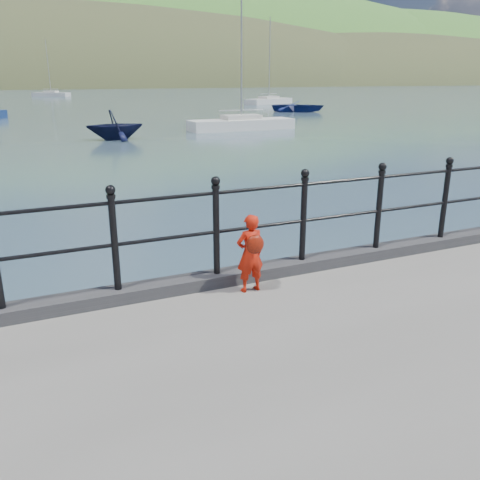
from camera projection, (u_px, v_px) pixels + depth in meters
name	position (u px, v px, depth m)	size (l,w,h in m)	color
ground	(170.00, 360.00, 6.45)	(600.00, 600.00, 0.00)	#2D4251
kerb	(170.00, 286.00, 5.99)	(60.00, 0.30, 0.15)	#28282B
railing	(167.00, 226.00, 5.76)	(18.11, 0.11, 1.20)	black
far_shore	(103.00, 135.00, 236.25)	(830.00, 200.00, 156.00)	#333A21
child	(250.00, 253.00, 5.91)	(0.35, 0.30, 0.94)	red
launch_blue	(298.00, 106.00, 51.75)	(3.76, 5.26, 1.09)	navy
launch_navy	(115.00, 125.00, 28.67)	(2.72, 3.15, 1.66)	black
sailboat_deep	(51.00, 95.00, 92.02)	(6.61, 5.56, 9.84)	beige
sailboat_far	(269.00, 101.00, 66.68)	(7.87, 5.19, 10.82)	silver
sailboat_near	(241.00, 125.00, 34.22)	(7.19, 2.03, 9.74)	silver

